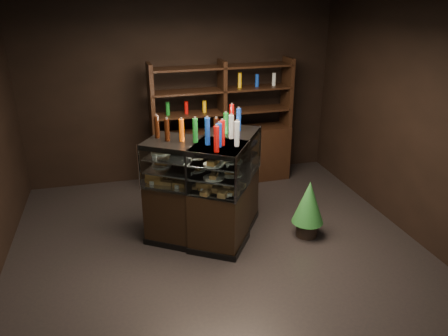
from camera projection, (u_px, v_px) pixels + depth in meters
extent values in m
plane|color=black|center=(219.00, 252.00, 5.34)|extent=(5.00, 5.00, 0.00)
cube|color=black|center=(182.00, 89.00, 7.02)|extent=(5.00, 0.02, 3.00)
cube|color=black|center=(321.00, 262.00, 2.54)|extent=(5.00, 0.02, 3.00)
cube|color=black|center=(416.00, 119.00, 5.36)|extent=(0.02, 5.00, 3.00)
cube|color=black|center=(225.00, 207.00, 5.61)|extent=(1.13, 1.32, 0.78)
cube|color=black|center=(225.00, 231.00, 5.74)|extent=(1.16, 1.36, 0.08)
cube|color=black|center=(225.00, 140.00, 5.27)|extent=(1.13, 1.32, 0.06)
cube|color=silver|center=(225.00, 179.00, 5.46)|extent=(1.06, 1.26, 0.02)
cube|color=silver|center=(225.00, 165.00, 5.39)|extent=(1.06, 1.26, 0.02)
cube|color=silver|center=(225.00, 153.00, 5.33)|extent=(1.06, 1.26, 0.02)
cube|color=white|center=(250.00, 162.00, 5.27)|extent=(0.63, 1.01, 0.55)
cylinder|color=silver|center=(260.00, 146.00, 5.80)|extent=(0.03, 0.03, 0.57)
cylinder|color=silver|center=(235.00, 180.00, 4.75)|extent=(0.03, 0.03, 0.57)
cube|color=black|center=(197.00, 214.00, 5.44)|extent=(1.32, 1.15, 0.78)
cube|color=black|center=(197.00, 238.00, 5.57)|extent=(1.36, 1.18, 0.08)
cube|color=black|center=(195.00, 145.00, 5.10)|extent=(1.32, 1.15, 0.06)
cube|color=silver|center=(196.00, 185.00, 5.29)|extent=(1.25, 1.08, 0.02)
cube|color=silver|center=(196.00, 171.00, 5.22)|extent=(1.25, 1.08, 0.02)
cube|color=silver|center=(195.00, 158.00, 5.16)|extent=(1.25, 1.08, 0.02)
cube|color=white|center=(185.00, 174.00, 4.92)|extent=(0.99, 0.66, 0.55)
cylinder|color=silver|center=(235.00, 180.00, 4.75)|extent=(0.03, 0.03, 0.57)
cylinder|color=silver|center=(139.00, 167.00, 5.11)|extent=(0.03, 0.03, 0.57)
cube|color=#BE9244|center=(215.00, 193.00, 4.99)|extent=(0.17, 0.20, 0.06)
cube|color=#BE9244|center=(220.00, 187.00, 5.14)|extent=(0.17, 0.20, 0.06)
cube|color=#BE9244|center=(224.00, 181.00, 5.29)|extent=(0.17, 0.20, 0.06)
cube|color=#BE9244|center=(228.00, 176.00, 5.43)|extent=(0.17, 0.20, 0.06)
cube|color=#BE9244|center=(231.00, 171.00, 5.58)|extent=(0.17, 0.20, 0.06)
cube|color=#BE9244|center=(235.00, 167.00, 5.73)|extent=(0.17, 0.20, 0.06)
cube|color=#BE9244|center=(238.00, 162.00, 5.87)|extent=(0.17, 0.20, 0.06)
cylinder|color=white|center=(214.00, 178.00, 4.98)|extent=(0.24, 0.24, 0.01)
cube|color=#BE9244|center=(214.00, 175.00, 4.97)|extent=(0.16, 0.19, 0.05)
cylinder|color=white|center=(225.00, 164.00, 5.38)|extent=(0.24, 0.24, 0.01)
cube|color=#BE9244|center=(225.00, 161.00, 5.37)|extent=(0.16, 0.19, 0.05)
cylinder|color=white|center=(235.00, 152.00, 5.78)|extent=(0.24, 0.24, 0.01)
cube|color=#BE9244|center=(235.00, 149.00, 5.77)|extent=(0.16, 0.19, 0.05)
cylinder|color=white|center=(214.00, 164.00, 4.92)|extent=(0.24, 0.24, 0.02)
cube|color=#BE9244|center=(214.00, 161.00, 4.91)|extent=(0.16, 0.19, 0.05)
cylinder|color=white|center=(225.00, 151.00, 5.32)|extent=(0.24, 0.24, 0.02)
cube|color=#BE9244|center=(225.00, 149.00, 5.31)|extent=(0.16, 0.19, 0.05)
cylinder|color=white|center=(236.00, 140.00, 5.72)|extent=(0.24, 0.24, 0.02)
cube|color=#BE9244|center=(236.00, 138.00, 5.70)|extent=(0.16, 0.19, 0.05)
cube|color=#BE9244|center=(158.00, 177.00, 5.40)|extent=(0.20, 0.17, 0.06)
cube|color=#BE9244|center=(170.00, 179.00, 5.35)|extent=(0.20, 0.17, 0.06)
cube|color=#BE9244|center=(182.00, 181.00, 5.30)|extent=(0.20, 0.17, 0.06)
cube|color=#BE9244|center=(195.00, 183.00, 5.25)|extent=(0.20, 0.17, 0.06)
cube|color=#BE9244|center=(208.00, 185.00, 5.20)|extent=(0.20, 0.17, 0.06)
cube|color=#BE9244|center=(221.00, 186.00, 5.15)|extent=(0.20, 0.17, 0.06)
cube|color=#BE9244|center=(234.00, 188.00, 5.10)|extent=(0.20, 0.17, 0.06)
cylinder|color=white|center=(162.00, 165.00, 5.35)|extent=(0.24, 0.24, 0.01)
cube|color=#BE9244|center=(161.00, 162.00, 5.34)|extent=(0.19, 0.16, 0.05)
cylinder|color=white|center=(196.00, 169.00, 5.21)|extent=(0.24, 0.24, 0.01)
cube|color=#BE9244|center=(196.00, 167.00, 5.20)|extent=(0.19, 0.16, 0.05)
cylinder|color=white|center=(231.00, 174.00, 5.08)|extent=(0.24, 0.24, 0.01)
cube|color=#BE9244|center=(231.00, 171.00, 5.06)|extent=(0.19, 0.16, 0.05)
cylinder|color=white|center=(161.00, 152.00, 5.29)|extent=(0.24, 0.24, 0.02)
cube|color=#BE9244|center=(161.00, 150.00, 5.27)|extent=(0.19, 0.16, 0.05)
cylinder|color=white|center=(195.00, 157.00, 5.15)|extent=(0.24, 0.24, 0.02)
cube|color=#BE9244|center=(195.00, 154.00, 5.14)|extent=(0.19, 0.16, 0.05)
cylinder|color=white|center=(231.00, 161.00, 5.02)|extent=(0.24, 0.24, 0.02)
cube|color=#BE9244|center=(232.00, 158.00, 5.00)|extent=(0.19, 0.16, 0.05)
cylinder|color=#B20C0A|center=(212.00, 139.00, 4.76)|extent=(0.06, 0.06, 0.28)
cylinder|color=silver|center=(212.00, 126.00, 4.70)|extent=(0.03, 0.03, 0.02)
cylinder|color=yellow|center=(217.00, 135.00, 4.91)|extent=(0.06, 0.06, 0.28)
cylinder|color=silver|center=(217.00, 122.00, 4.85)|extent=(0.03, 0.03, 0.02)
cylinder|color=#0F38B2|center=(221.00, 131.00, 5.05)|extent=(0.06, 0.06, 0.28)
cylinder|color=silver|center=(221.00, 118.00, 5.00)|extent=(0.03, 0.03, 0.02)
cylinder|color=black|center=(225.00, 127.00, 5.20)|extent=(0.06, 0.06, 0.28)
cylinder|color=silver|center=(225.00, 114.00, 5.14)|extent=(0.03, 0.03, 0.02)
cylinder|color=#D8590A|center=(229.00, 123.00, 5.35)|extent=(0.06, 0.06, 0.28)
cylinder|color=silver|center=(229.00, 111.00, 5.29)|extent=(0.03, 0.03, 0.02)
cylinder|color=silver|center=(233.00, 119.00, 5.50)|extent=(0.06, 0.06, 0.28)
cylinder|color=silver|center=(233.00, 108.00, 5.44)|extent=(0.03, 0.03, 0.02)
cylinder|color=#147223|center=(237.00, 116.00, 5.64)|extent=(0.06, 0.06, 0.28)
cylinder|color=silver|center=(237.00, 105.00, 5.59)|extent=(0.03, 0.03, 0.02)
cylinder|color=#B20C0A|center=(156.00, 127.00, 5.18)|extent=(0.06, 0.06, 0.28)
cylinder|color=silver|center=(155.00, 115.00, 5.13)|extent=(0.03, 0.03, 0.02)
cylinder|color=yellow|center=(169.00, 128.00, 5.13)|extent=(0.06, 0.06, 0.28)
cylinder|color=silver|center=(168.00, 116.00, 5.08)|extent=(0.03, 0.03, 0.02)
cylinder|color=#0F38B2|center=(181.00, 130.00, 5.08)|extent=(0.06, 0.06, 0.28)
cylinder|color=silver|center=(181.00, 117.00, 5.03)|extent=(0.03, 0.03, 0.02)
cylinder|color=black|center=(195.00, 131.00, 5.03)|extent=(0.06, 0.06, 0.28)
cylinder|color=silver|center=(194.00, 119.00, 4.98)|extent=(0.03, 0.03, 0.02)
cylinder|color=#D8590A|center=(208.00, 133.00, 4.98)|extent=(0.06, 0.06, 0.28)
cylinder|color=silver|center=(208.00, 120.00, 4.93)|extent=(0.03, 0.03, 0.02)
cylinder|color=silver|center=(222.00, 134.00, 4.93)|extent=(0.06, 0.06, 0.28)
cylinder|color=silver|center=(222.00, 121.00, 4.88)|extent=(0.03, 0.03, 0.02)
cylinder|color=#147223|center=(236.00, 135.00, 4.88)|extent=(0.06, 0.06, 0.28)
cylinder|color=silver|center=(236.00, 123.00, 4.83)|extent=(0.03, 0.03, 0.02)
cylinder|color=black|center=(307.00, 229.00, 5.67)|extent=(0.27, 0.27, 0.20)
cone|color=#164F20|center=(309.00, 202.00, 5.52)|extent=(0.41, 0.41, 0.56)
cone|color=#164F20|center=(310.00, 189.00, 5.45)|extent=(0.32, 0.32, 0.39)
cube|color=black|center=(222.00, 156.00, 7.14)|extent=(2.27, 0.50, 0.90)
cube|color=black|center=(151.00, 101.00, 6.48)|extent=(0.07, 0.38, 1.10)
cube|color=black|center=(222.00, 96.00, 6.77)|extent=(0.07, 0.38, 1.10)
cube|color=black|center=(287.00, 92.00, 7.05)|extent=(0.07, 0.38, 1.10)
cube|color=black|center=(222.00, 112.00, 6.86)|extent=(2.22, 0.45, 0.03)
cube|color=black|center=(222.00, 90.00, 6.73)|extent=(2.22, 0.45, 0.03)
cube|color=black|center=(222.00, 67.00, 6.60)|extent=(2.22, 0.45, 0.03)
cylinder|color=#B20C0A|center=(168.00, 108.00, 6.59)|extent=(0.06, 0.06, 0.22)
cylinder|color=yellow|center=(186.00, 107.00, 6.66)|extent=(0.06, 0.06, 0.22)
cylinder|color=#0F38B2|center=(204.00, 105.00, 6.74)|extent=(0.06, 0.06, 0.22)
cylinder|color=black|center=(222.00, 104.00, 6.81)|extent=(0.06, 0.06, 0.22)
cylinder|color=#D8590A|center=(239.00, 103.00, 6.89)|extent=(0.06, 0.06, 0.22)
cylinder|color=silver|center=(256.00, 102.00, 6.96)|extent=(0.06, 0.06, 0.22)
cylinder|color=#147223|center=(273.00, 100.00, 7.04)|extent=(0.06, 0.06, 0.22)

